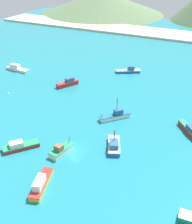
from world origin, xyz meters
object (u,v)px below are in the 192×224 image
Objects in this scene: fishing_boat_1 at (114,145)px; fishing_boat_2 at (17,68)px; fishing_boat_12 at (115,116)px; fishing_boat_8 at (189,129)px; fishing_boat_14 at (41,183)px; fishing_boat_13 at (129,70)px; buoy_1 at (8,94)px; fishing_boat_11 at (20,146)px; fishing_boat_6 at (68,83)px; fishing_boat_10 at (61,150)px.

fishing_boat_2 is (-58.09, 32.46, 0.02)m from fishing_boat_1.
fishing_boat_12 is at bearing 112.22° from fishing_boat_1.
fishing_boat_12 reaches higher than fishing_boat_8.
fishing_boat_2 is at bearing 133.81° from fishing_boat_14.
fishing_boat_1 is 66.55m from fishing_boat_2.
fishing_boat_1 is at bearing -29.20° from fishing_boat_2.
fishing_boat_14 is (-8.08, -19.68, 0.11)m from fishing_boat_1.
fishing_boat_12 is at bearing -74.68° from fishing_boat_13.
buoy_1 is (-29.87, -38.12, -0.71)m from fishing_boat_13.
fishing_boat_8 is 0.83× the size of fishing_boat_14.
fishing_boat_1 is at bearing 26.79° from fishing_boat_11.
fishing_boat_6 is 29.20m from fishing_boat_12.
fishing_boat_10 is 22.38m from fishing_boat_12.
fishing_boat_8 is (73.32, -16.36, -0.03)m from fishing_boat_2.
fishing_boat_10 reaches higher than fishing_boat_14.
fishing_boat_11 is (-36.27, -26.73, -0.14)m from fishing_boat_8.
fishing_boat_8 is at bearing 56.93° from fishing_boat_14.
fishing_boat_1 is 42.18m from fishing_boat_6.
fishing_boat_11 is 0.91× the size of fishing_boat_13.
fishing_boat_14 is at bearing -123.07° from fishing_boat_8.
buoy_1 is (-14.75, -15.46, -0.90)m from fishing_boat_6.
fishing_boat_13 is at bearing 95.04° from fishing_boat_10.
fishing_boat_11 is (-21.05, -10.63, -0.15)m from fishing_boat_1.
fishing_boat_13 is at bearing 105.32° from fishing_boat_12.
fishing_boat_13 is at bearing 23.98° from fishing_boat_2.
fishing_boat_11 is at bearing -94.74° from fishing_boat_13.
fishing_boat_1 reaches higher than fishing_boat_14.
fishing_boat_12 is 40.08m from buoy_1.
fishing_boat_6 is 47.91m from fishing_boat_8.
fishing_boat_1 is 53.63m from fishing_boat_13.
fishing_boat_12 reaches higher than fishing_boat_11.
fishing_boat_8 is at bearing -12.58° from fishing_boat_2.
fishing_boat_12 is at bearing 77.12° from fishing_boat_10.
fishing_boat_11 is 34.29m from buoy_1.
fishing_boat_12 reaches higher than buoy_1.
fishing_boat_2 reaches higher than fishing_boat_13.
buoy_1 is (-40.06, -0.91, -0.82)m from fishing_boat_12.
fishing_boat_14 reaches higher than fishing_boat_13.
fishing_boat_11 is at bearing -121.88° from fishing_boat_12.
fishing_boat_10 reaches higher than fishing_boat_2.
fishing_boat_10 is 59.26m from fishing_boat_13.
fishing_boat_12 reaches higher than fishing_boat_14.
fishing_boat_1 is 21.27m from fishing_boat_14.
fishing_boat_6 is 53.42m from fishing_boat_14.
fishing_boat_11 is at bearing -75.70° from fishing_boat_6.
fishing_boat_2 is 1.32× the size of fishing_boat_8.
fishing_boat_1 is at bearing -72.74° from fishing_boat_13.
fishing_boat_10 is 0.72× the size of fishing_boat_13.
fishing_boat_14 is 14.21× the size of buoy_1.
fishing_boat_1 is 23.58m from fishing_boat_11.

